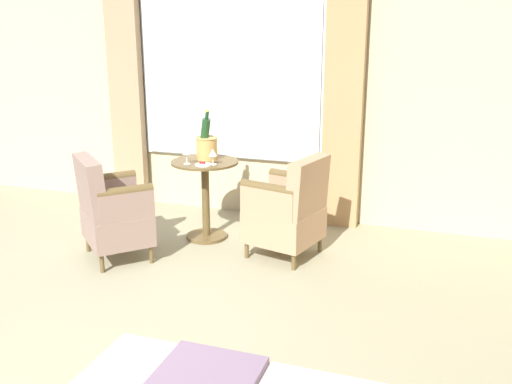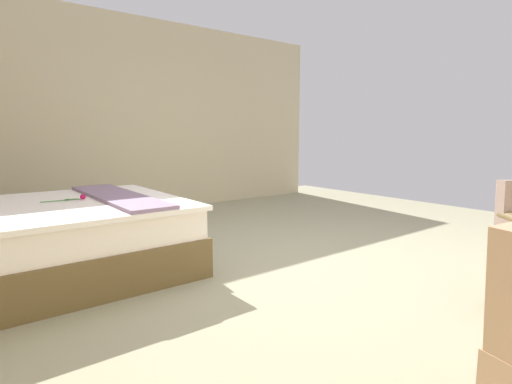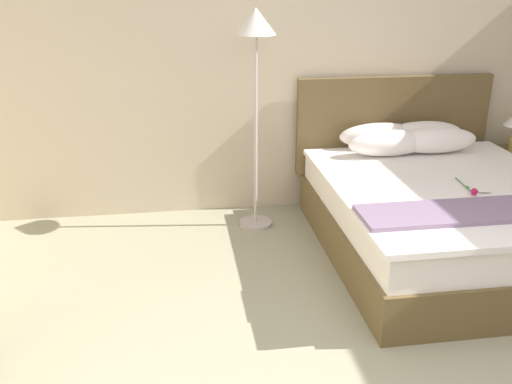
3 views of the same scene
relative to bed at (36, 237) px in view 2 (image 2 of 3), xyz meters
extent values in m
plane|color=gray|center=(-1.02, -2.00, -0.35)|extent=(8.15, 8.15, 0.00)
cube|color=#C2B592|center=(2.36, -2.00, 1.10)|extent=(0.12, 6.28, 2.90)
cube|color=brown|center=(0.00, -0.09, -0.18)|extent=(1.70, 2.12, 0.33)
cube|color=white|center=(0.00, -0.09, 0.10)|extent=(1.65, 2.06, 0.24)
cube|color=white|center=(0.00, -0.15, 0.24)|extent=(1.73, 2.00, 0.04)
cube|color=gray|center=(0.00, -0.68, 0.27)|extent=(1.70, 0.38, 0.03)
cylinder|color=#2D6628|center=(0.07, -0.22, 0.27)|extent=(0.04, 0.33, 0.01)
sphere|color=#B20F4C|center=(0.05, -0.39, 0.29)|extent=(0.05, 0.05, 0.05)
ellipsoid|color=#33702D|center=(0.07, -0.26, 0.28)|extent=(0.04, 0.05, 0.01)
cube|color=white|center=(0.15, -0.32, 0.27)|extent=(0.10, 0.12, 0.00)
cylinder|color=brown|center=(-2.52, -2.40, -0.27)|extent=(0.04, 0.04, 0.15)
camera|label=1|loc=(1.02, 0.10, 1.54)|focal=40.00mm
camera|label=2|loc=(-3.59, 0.51, 0.83)|focal=28.00mm
camera|label=3|loc=(-1.98, -3.78, 1.72)|focal=40.00mm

